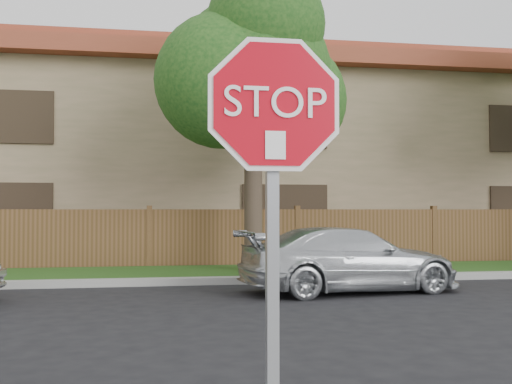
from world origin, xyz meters
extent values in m
cube|color=gray|center=(0.00, 8.15, 0.07)|extent=(70.00, 0.30, 0.15)
cube|color=#1E4714|center=(0.00, 9.80, 0.06)|extent=(70.00, 3.00, 0.12)
cube|color=#4F361B|center=(0.00, 11.40, 0.80)|extent=(70.00, 0.12, 1.60)
cube|color=#8A7B56|center=(0.00, 17.00, 3.00)|extent=(34.00, 8.00, 6.00)
cube|color=brown|center=(0.00, 17.00, 6.25)|extent=(35.20, 9.20, 0.50)
cube|color=brown|center=(0.00, 17.00, 6.85)|extent=(33.00, 5.50, 0.70)
cylinder|color=#382B21|center=(2.50, 9.70, 1.96)|extent=(0.44, 0.44, 3.92)
sphere|color=#144114|center=(2.50, 9.70, 4.90)|extent=(3.80, 3.80, 3.80)
sphere|color=#144114|center=(3.40, 10.00, 4.34)|extent=(3.00, 3.00, 3.00)
sphere|color=#144114|center=(1.70, 9.30, 4.62)|extent=(3.20, 3.20, 3.20)
sphere|color=#144114|center=(2.70, 9.10, 5.95)|extent=(2.80, 2.80, 2.80)
cube|color=gray|center=(0.80, -1.44, 1.25)|extent=(0.06, 0.06, 2.30)
cylinder|color=white|center=(0.80, -1.50, 2.15)|extent=(1.01, 0.02, 1.01)
cylinder|color=#B40614|center=(0.80, -1.51, 2.15)|extent=(0.93, 0.02, 0.93)
cube|color=white|center=(0.80, -1.53, 1.93)|extent=(0.11, 0.00, 0.15)
imported|color=silver|center=(3.87, 6.53, 0.62)|extent=(4.50, 2.32, 1.25)
camera|label=1|loc=(0.18, -4.62, 1.59)|focal=42.00mm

